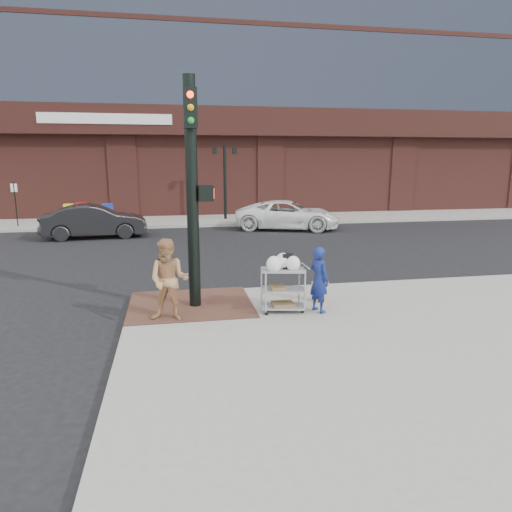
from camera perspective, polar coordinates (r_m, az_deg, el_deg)
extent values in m
plane|color=black|center=(9.93, -4.39, -8.25)|extent=(220.00, 220.00, 0.00)
cube|color=gray|center=(43.53, 7.58, 7.53)|extent=(65.00, 36.00, 0.15)
cube|color=#502E25|center=(10.69, -8.15, -5.96)|extent=(2.80, 2.40, 0.01)
cube|color=#5C2B24|center=(42.09, -2.29, 26.81)|extent=(42.00, 26.00, 28.00)
cylinder|color=black|center=(25.47, -3.90, 9.14)|extent=(0.16, 0.16, 4.00)
cube|color=black|center=(25.44, -3.96, 13.42)|extent=(1.20, 0.06, 0.06)
cube|color=black|center=(25.38, -5.22, 12.95)|extent=(0.22, 0.22, 0.35)
cube|color=black|center=(25.51, -2.69, 12.98)|extent=(0.22, 0.22, 0.35)
cylinder|color=black|center=(25.50, -27.84, 5.76)|extent=(0.05, 0.05, 2.20)
cylinder|color=black|center=(10.10, -7.97, 7.47)|extent=(0.26, 0.26, 5.00)
cube|color=black|center=(10.12, -6.27, 7.80)|extent=(0.32, 0.28, 0.34)
cube|color=#FF260C|center=(10.13, -5.36, 7.82)|extent=(0.02, 0.18, 0.22)
cube|color=black|center=(9.84, -8.21, 17.84)|extent=(0.28, 0.18, 0.80)
imported|color=navy|center=(10.00, 7.90, -2.91)|extent=(0.54, 0.63, 1.45)
imported|color=tan|center=(9.51, -10.82, -2.98)|extent=(0.98, 0.85, 1.71)
imported|color=black|center=(21.41, -19.50, 4.11)|extent=(4.56, 1.92, 1.46)
imported|color=white|center=(22.71, 4.02, 5.14)|extent=(5.59, 3.81, 1.42)
cube|color=gray|center=(9.88, 3.41, -1.76)|extent=(1.01, 0.69, 0.03)
cube|color=gray|center=(9.99, 3.38, -4.22)|extent=(1.01, 0.69, 0.03)
cube|color=gray|center=(10.10, 3.35, -6.29)|extent=(1.01, 0.69, 0.03)
cube|color=black|center=(9.91, 3.93, -0.74)|extent=(0.23, 0.14, 0.33)
cube|color=brown|center=(9.95, 2.69, -3.97)|extent=(0.31, 0.35, 0.08)
cube|color=brown|center=(10.09, 3.36, -6.01)|extent=(0.47, 0.37, 0.07)
cylinder|color=yellow|center=(10.89, 7.96, -5.42)|extent=(0.28, 0.28, 0.08)
cylinder|color=yellow|center=(10.79, 8.02, -3.60)|extent=(0.20, 0.20, 0.62)
sphere|color=yellow|center=(10.70, 8.07, -1.84)|extent=(0.22, 0.22, 0.22)
cylinder|color=yellow|center=(10.77, 8.03, -3.34)|extent=(0.40, 0.09, 0.09)
cube|color=#A11312|center=(25.48, -21.00, 5.07)|extent=(0.56, 0.53, 1.07)
cube|color=yellow|center=(25.32, -22.32, 4.89)|extent=(0.44, 0.40, 1.04)
cube|color=#1A34A9|center=(24.53, -18.02, 5.03)|extent=(0.52, 0.48, 1.07)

